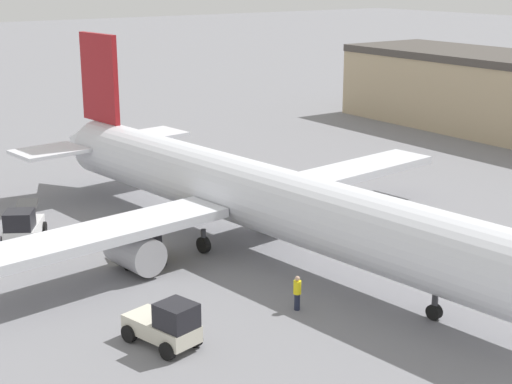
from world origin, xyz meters
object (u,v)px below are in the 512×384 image
airplane (245,193)px  baggage_tug (166,325)px  ground_crew_worker (297,292)px  belt_loader_truck (23,226)px  pushback_tug (142,246)px

airplane → baggage_tug: 12.71m
airplane → ground_crew_worker: airplane is taller
airplane → baggage_tug: (8.20, -9.47, -2.15)m
airplane → belt_loader_truck: airplane is taller
belt_loader_truck → pushback_tug: bearing=62.3°
airplane → ground_crew_worker: bearing=-25.5°
ground_crew_worker → pushback_tug: bearing=23.6°
ground_crew_worker → airplane: bearing=-13.2°
ground_crew_worker → belt_loader_truck: bearing=29.5°
ground_crew_worker → belt_loader_truck: (-16.01, -7.12, 0.15)m
airplane → belt_loader_truck: 12.70m
belt_loader_truck → pushback_tug: belt_loader_truck is taller
airplane → ground_crew_worker: size_ratio=24.29×
belt_loader_truck → airplane: bearing=83.6°
airplane → pushback_tug: 6.38m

